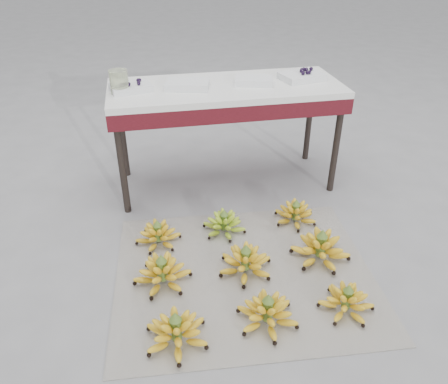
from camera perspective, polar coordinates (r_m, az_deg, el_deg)
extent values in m
plane|color=slate|center=(2.21, 3.71, -10.36)|extent=(60.00, 60.00, 0.00)
cube|color=silver|center=(2.19, 2.62, -10.58)|extent=(1.32, 1.14, 0.01)
ellipsoid|color=gold|center=(1.88, -6.21, -18.00)|extent=(0.34, 0.34, 0.08)
ellipsoid|color=gold|center=(1.86, -6.28, -17.30)|extent=(0.24, 0.24, 0.06)
ellipsoid|color=gold|center=(1.83, -6.34, -16.62)|extent=(0.15, 0.15, 0.05)
cylinder|color=#4E6A25|center=(1.86, -6.28, -17.30)|extent=(0.04, 0.04, 0.11)
cone|color=#4E6A25|center=(1.80, -6.41, -15.83)|extent=(0.05, 0.05, 0.04)
ellipsoid|color=gold|center=(1.95, 5.66, -15.74)|extent=(0.33, 0.33, 0.08)
ellipsoid|color=gold|center=(1.92, 5.72, -15.04)|extent=(0.23, 0.23, 0.06)
ellipsoid|color=gold|center=(1.90, 5.77, -14.36)|extent=(0.15, 0.15, 0.05)
cylinder|color=#4E6A25|center=(1.92, 5.72, -15.04)|extent=(0.04, 0.04, 0.11)
cone|color=#4E6A25|center=(1.87, 5.83, -13.58)|extent=(0.05, 0.05, 0.04)
ellipsoid|color=gold|center=(2.06, 15.63, -13.87)|extent=(0.32, 0.32, 0.07)
ellipsoid|color=gold|center=(2.04, 15.76, -13.25)|extent=(0.22, 0.22, 0.05)
ellipsoid|color=gold|center=(2.02, 15.88, -12.65)|extent=(0.15, 0.15, 0.04)
cylinder|color=#4E6A25|center=(2.04, 15.76, -13.25)|extent=(0.04, 0.04, 0.10)
cone|color=#4E6A25|center=(2.00, 16.02, -11.97)|extent=(0.05, 0.05, 0.04)
ellipsoid|color=gold|center=(2.14, -8.02, -10.74)|extent=(0.30, 0.30, 0.08)
ellipsoid|color=gold|center=(2.11, -8.09, -10.02)|extent=(0.21, 0.21, 0.06)
ellipsoid|color=gold|center=(2.09, -8.16, -9.34)|extent=(0.14, 0.14, 0.05)
cylinder|color=#4E6A25|center=(2.11, -8.09, -10.02)|extent=(0.04, 0.04, 0.11)
cone|color=#4E6A25|center=(2.07, -8.23, -8.55)|extent=(0.05, 0.05, 0.04)
ellipsoid|color=gold|center=(2.18, 2.81, -9.46)|extent=(0.31, 0.31, 0.08)
ellipsoid|color=gold|center=(2.15, 2.84, -8.76)|extent=(0.22, 0.22, 0.06)
ellipsoid|color=gold|center=(2.13, 2.86, -8.08)|extent=(0.14, 0.14, 0.05)
cylinder|color=#4E6A25|center=(2.15, 2.84, -8.76)|extent=(0.04, 0.04, 0.11)
cone|color=#4E6A25|center=(2.11, 2.89, -7.30)|extent=(0.05, 0.05, 0.04)
ellipsoid|color=gold|center=(2.30, 12.44, -7.57)|extent=(0.33, 0.33, 0.09)
ellipsoid|color=gold|center=(2.28, 12.55, -6.82)|extent=(0.23, 0.23, 0.07)
ellipsoid|color=gold|center=(2.26, 12.65, -6.10)|extent=(0.15, 0.15, 0.05)
cylinder|color=#4E6A25|center=(2.28, 12.55, -6.82)|extent=(0.05, 0.05, 0.12)
cone|color=#4E6A25|center=(2.23, 12.77, -5.27)|extent=(0.06, 0.06, 0.04)
ellipsoid|color=gold|center=(2.38, -8.57, -5.86)|extent=(0.31, 0.31, 0.07)
ellipsoid|color=gold|center=(2.36, -8.63, -5.26)|extent=(0.22, 0.22, 0.05)
ellipsoid|color=gold|center=(2.35, -8.68, -4.68)|extent=(0.14, 0.14, 0.04)
cylinder|color=#4E6A25|center=(2.36, -8.63, -5.26)|extent=(0.04, 0.04, 0.10)
cone|color=#4E6A25|center=(2.33, -8.75, -4.03)|extent=(0.05, 0.05, 0.04)
ellipsoid|color=#7FB21E|center=(2.44, 0.03, -4.48)|extent=(0.31, 0.31, 0.07)
ellipsoid|color=#7FB21E|center=(2.42, 0.03, -3.88)|extent=(0.22, 0.22, 0.05)
ellipsoid|color=#7FB21E|center=(2.40, 0.03, -3.31)|extent=(0.14, 0.14, 0.04)
cylinder|color=#4E6A25|center=(2.42, 0.03, -3.88)|extent=(0.04, 0.04, 0.10)
cone|color=#4E6A25|center=(2.38, 0.03, -2.67)|extent=(0.05, 0.05, 0.04)
ellipsoid|color=gold|center=(2.55, 9.27, -3.10)|extent=(0.29, 0.29, 0.07)
ellipsoid|color=gold|center=(2.53, 9.33, -2.52)|extent=(0.20, 0.20, 0.05)
ellipsoid|color=gold|center=(2.52, 9.39, -1.96)|extent=(0.13, 0.13, 0.04)
cylinder|color=#4E6A25|center=(2.53, 9.33, -2.52)|extent=(0.04, 0.04, 0.10)
cone|color=#4E6A25|center=(2.50, 9.45, -1.32)|extent=(0.05, 0.05, 0.04)
cylinder|color=black|center=(2.54, -13.20, 3.46)|extent=(0.04, 0.04, 0.63)
cylinder|color=black|center=(2.78, 14.42, 5.83)|extent=(0.04, 0.04, 0.63)
cylinder|color=black|center=(2.96, -13.16, 7.56)|extent=(0.04, 0.04, 0.63)
cylinder|color=black|center=(3.17, 11.08, 9.42)|extent=(0.04, 0.04, 0.63)
cube|color=#530F1A|center=(2.69, 0.24, 12.12)|extent=(1.38, 0.55, 0.09)
cube|color=silver|center=(2.67, 0.24, 13.43)|extent=(1.38, 0.55, 0.04)
cube|color=silver|center=(2.61, -12.06, 13.20)|extent=(0.26, 0.21, 0.04)
sphere|color=black|center=(2.57, -12.39, 13.53)|extent=(0.02, 0.02, 0.02)
sphere|color=black|center=(2.60, -13.31, 13.64)|extent=(0.02, 0.02, 0.02)
sphere|color=black|center=(2.58, -11.08, 13.75)|extent=(0.02, 0.02, 0.02)
sphere|color=black|center=(2.64, -10.99, 14.16)|extent=(0.02, 0.02, 0.02)
sphere|color=black|center=(2.58, -12.34, 13.61)|extent=(0.02, 0.02, 0.02)
sphere|color=black|center=(2.62, -13.10, 13.81)|extent=(0.02, 0.02, 0.02)
sphere|color=black|center=(2.64, -11.16, 14.13)|extent=(0.02, 0.02, 0.02)
cube|color=silver|center=(2.61, -4.78, 13.83)|extent=(0.28, 0.23, 0.04)
cube|color=silver|center=(2.69, 3.89, 14.33)|extent=(0.25, 0.21, 0.04)
cube|color=silver|center=(2.80, 10.12, 14.64)|extent=(0.28, 0.23, 0.04)
sphere|color=black|center=(2.83, 10.38, 15.49)|extent=(0.02, 0.02, 0.02)
sphere|color=black|center=(2.79, 10.09, 15.32)|extent=(0.02, 0.02, 0.02)
sphere|color=black|center=(2.85, 11.31, 15.50)|extent=(0.02, 0.02, 0.02)
sphere|color=black|center=(2.83, 10.70, 15.46)|extent=(0.02, 0.02, 0.02)
sphere|color=black|center=(2.78, 11.09, 15.11)|extent=(0.02, 0.02, 0.02)
sphere|color=black|center=(2.77, 10.84, 15.09)|extent=(0.02, 0.02, 0.02)
sphere|color=black|center=(2.75, 10.29, 15.03)|extent=(0.02, 0.02, 0.02)
sphere|color=black|center=(2.82, 10.14, 15.44)|extent=(0.02, 0.02, 0.02)
cylinder|color=beige|center=(2.57, -13.54, 13.82)|extent=(0.12, 0.12, 0.13)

